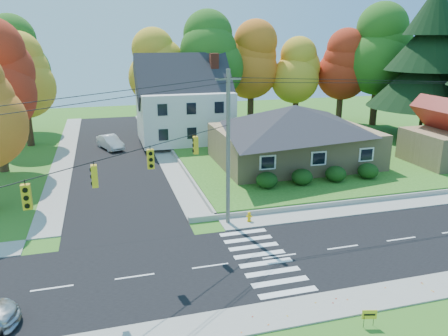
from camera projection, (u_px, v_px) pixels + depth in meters
name	position (u px, v px, depth m)	size (l,w,h in m)	color
ground	(279.00, 257.00, 24.49)	(120.00, 120.00, 0.00)	#3D7923
road_main	(279.00, 256.00, 24.49)	(90.00, 8.00, 0.02)	black
road_cross	(115.00, 153.00, 46.37)	(8.00, 44.00, 0.02)	black
sidewalk_north	(250.00, 221.00, 29.09)	(90.00, 2.00, 0.08)	#9C9A90
sidewalk_south	(322.00, 307.00, 19.87)	(90.00, 2.00, 0.08)	#9C9A90
lawn	(316.00, 149.00, 47.16)	(30.00, 30.00, 0.50)	#3D7923
ranch_house	(294.00, 133.00, 40.38)	(14.60, 10.60, 5.40)	tan
colonial_house	(184.00, 104.00, 48.99)	(10.40, 8.40, 9.60)	silver
hedge_row	(319.00, 175.00, 35.15)	(10.70, 1.70, 1.27)	#163A10
traffic_infrastructure	(271.00, 162.00, 24.22)	(38.10, 10.66, 10.00)	#666059
tree_lot_0	(158.00, 67.00, 52.92)	(6.72, 6.72, 12.51)	#3F2A19
tree_lot_1	(208.00, 56.00, 53.18)	(7.84, 7.84, 14.60)	#3F2A19
tree_lot_2	(251.00, 60.00, 55.85)	(7.28, 7.28, 13.56)	#3F2A19
tree_lot_3	(297.00, 70.00, 56.86)	(6.16, 6.16, 11.47)	#3F2A19
tree_lot_4	(343.00, 65.00, 57.31)	(6.72, 6.72, 12.51)	#3F2A19
tree_lot_5	(380.00, 50.00, 55.95)	(8.40, 8.40, 15.64)	#3F2A19
conifer_east_a	(429.00, 60.00, 49.08)	(12.80, 12.80, 16.96)	#3F2A19
tree_west_2	(22.00, 76.00, 47.32)	(6.72, 6.72, 12.51)	#3F2A19
tree_west_3	(13.00, 60.00, 53.80)	(7.84, 7.84, 14.60)	#3F2A19
white_car	(110.00, 142.00, 47.82)	(1.57, 4.49, 1.48)	silver
fire_hydrant	(249.00, 217.00, 28.96)	(0.42, 0.33, 0.73)	#EBB009
yard_sign	(369.00, 315.00, 18.41)	(0.63, 0.19, 0.81)	black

